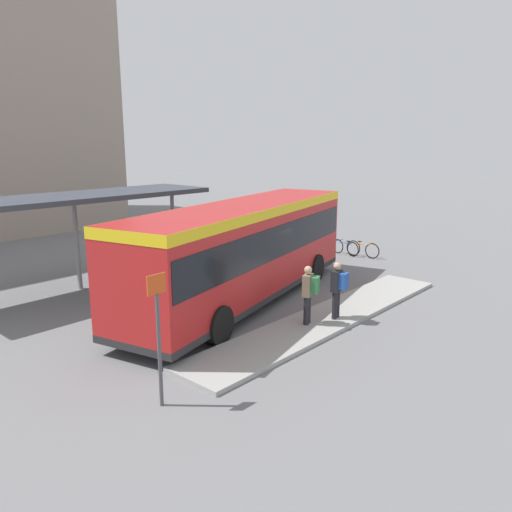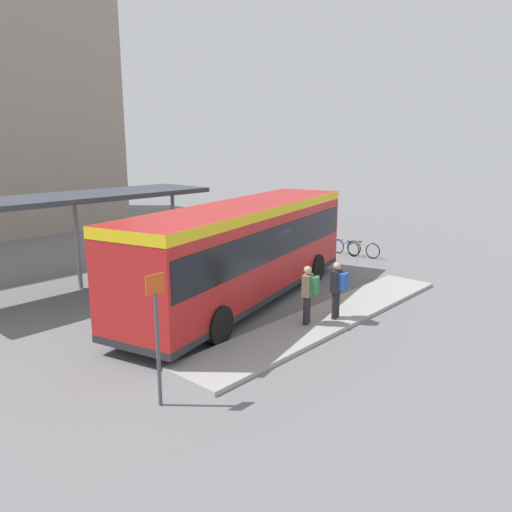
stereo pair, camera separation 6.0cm
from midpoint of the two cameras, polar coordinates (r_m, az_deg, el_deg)
ground_plane at (r=17.01m, az=-1.37°, el=-5.23°), size 120.00×120.00×0.00m
curb_island at (r=15.49m, az=8.16°, el=-6.98°), size 11.20×1.80×0.12m
city_bus at (r=16.51m, az=-1.39°, el=1.16°), size 11.52×5.08×3.32m
pedestrian_waiting at (r=15.00m, az=9.24°, el=-3.48°), size 0.45×0.49×1.72m
pedestrian_companion at (r=14.44m, az=5.98°, el=-4.01°), size 0.50×0.54×1.73m
bicycle_orange at (r=23.93m, az=12.02°, el=0.77°), size 0.48×1.73×0.74m
bicycle_blue at (r=24.24m, az=10.08°, el=0.97°), size 0.48×1.63×0.71m
station_shelter at (r=18.94m, az=-20.23°, el=6.07°), size 10.37×2.91×3.46m
potted_planter_near_shelter at (r=17.89m, az=-15.07°, el=-2.17°), size 0.99×0.99×1.50m
potted_planter_far_side at (r=19.81m, az=-3.73°, el=-0.29°), size 0.99×0.99×1.50m
platform_sign at (r=10.25m, az=-11.24°, el=-8.78°), size 0.44×0.08×2.80m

